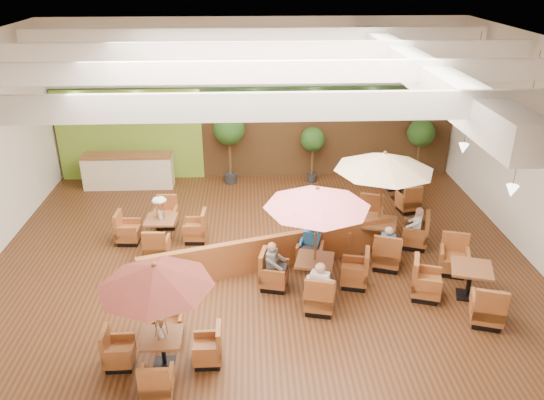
{
  "coord_description": "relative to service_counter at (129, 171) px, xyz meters",
  "views": [
    {
      "loc": [
        -0.28,
        -11.97,
        7.25
      ],
      "look_at": [
        0.3,
        0.5,
        1.5
      ],
      "focal_mm": 35.0,
      "sensor_mm": 36.0,
      "label": 1
    }
  ],
  "objects": [
    {
      "name": "room",
      "position": [
        4.65,
        -3.88,
        3.05
      ],
      "size": [
        14.04,
        14.0,
        5.52
      ],
      "color": "#381E0F",
      "rests_on": "ground"
    },
    {
      "name": "service_counter",
      "position": [
        0.0,
        0.0,
        0.0
      ],
      "size": [
        3.0,
        0.75,
        1.18
      ],
      "color": "beige",
      "rests_on": "ground"
    },
    {
      "name": "booth_divider",
      "position": [
        4.66,
        -5.5,
        -0.12
      ],
      "size": [
        6.45,
        2.09,
        0.92
      ],
      "primitive_type": "cube",
      "rotation": [
        0.0,
        0.0,
        0.29
      ],
      "color": "brown",
      "rests_on": "ground"
    },
    {
      "name": "table_0",
      "position": [
        2.4,
        -8.92,
        1.01
      ],
      "size": [
        2.26,
        2.26,
        2.33
      ],
      "rotation": [
        0.0,
        0.0,
        0.02
      ],
      "color": "brown",
      "rests_on": "ground"
    },
    {
      "name": "table_1",
      "position": [
        5.63,
        -6.38,
        1.22
      ],
      "size": [
        2.69,
        2.69,
        2.64
      ],
      "rotation": [
        0.0,
        0.0,
        -0.23
      ],
      "color": "brown",
      "rests_on": "ground"
    },
    {
      "name": "table_2",
      "position": [
        7.57,
        -4.59,
        1.31
      ],
      "size": [
        2.89,
        2.89,
        2.79
      ],
      "rotation": [
        0.0,
        0.0,
        -0.32
      ],
      "color": "brown",
      "rests_on": "ground"
    },
    {
      "name": "table_3",
      "position": [
        1.68,
        -3.99,
        -0.16
      ],
      "size": [
        2.47,
        2.47,
        1.51
      ],
      "rotation": [
        0.0,
        0.0,
        -0.05
      ],
      "color": "brown",
      "rests_on": "ground"
    },
    {
      "name": "table_4",
      "position": [
        8.87,
        -6.95,
        -0.21
      ],
      "size": [
        1.99,
        2.84,
        1.01
      ],
      "rotation": [
        0.0,
        0.0,
        -0.31
      ],
      "color": "brown",
      "rests_on": "ground"
    },
    {
      "name": "table_5",
      "position": [
        9.03,
        -1.48,
        -0.23
      ],
      "size": [
        0.97,
        2.54,
        0.92
      ],
      "rotation": [
        0.0,
        0.0,
        0.2
      ],
      "color": "brown",
      "rests_on": "ground"
    },
    {
      "name": "topiary_0",
      "position": [
        3.47,
        0.2,
        1.27
      ],
      "size": [
        1.07,
        1.07,
        2.49
      ],
      "color": "black",
      "rests_on": "ground"
    },
    {
      "name": "topiary_1",
      "position": [
        6.33,
        0.2,
        0.89
      ],
      "size": [
        0.85,
        0.85,
        1.97
      ],
      "color": "black",
      "rests_on": "ground"
    },
    {
      "name": "topiary_2",
      "position": [
        10.07,
        0.2,
        1.06
      ],
      "size": [
        0.95,
        0.95,
        2.2
      ],
      "color": "black",
      "rests_on": "ground"
    },
    {
      "name": "diner_0",
      "position": [
        5.63,
        -7.35,
        0.18
      ],
      "size": [
        0.45,
        0.43,
        0.82
      ],
      "rotation": [
        0.0,
        0.0,
        -0.4
      ],
      "color": "white",
      "rests_on": "ground"
    },
    {
      "name": "diner_1",
      "position": [
        5.63,
        -5.42,
        0.15
      ],
      "size": [
        0.4,
        0.38,
        0.73
      ],
      "rotation": [
        0.0,
        0.0,
        2.74
      ],
      "color": "#286BAF",
      "rests_on": "ground"
    },
    {
      "name": "diner_2",
      "position": [
        4.66,
        -6.38,
        0.16
      ],
      "size": [
        0.37,
        0.41,
        0.77
      ],
      "rotation": [
        0.0,
        0.0,
        4.46
      ],
      "color": "slate",
      "rests_on": "ground"
    },
    {
      "name": "diner_3",
      "position": [
        7.57,
        -5.61,
        0.15
      ],
      "size": [
        0.4,
        0.37,
        0.73
      ],
      "rotation": [
        0.0,
        0.0,
        -0.37
      ],
      "color": "#286BAF",
      "rests_on": "ground"
    },
    {
      "name": "diner_4",
      "position": [
        8.59,
        -4.59,
        0.15
      ],
      "size": [
        0.39,
        0.41,
        0.73
      ],
      "rotation": [
        0.0,
        0.0,
        1.11
      ],
      "color": "white",
      "rests_on": "ground"
    }
  ]
}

